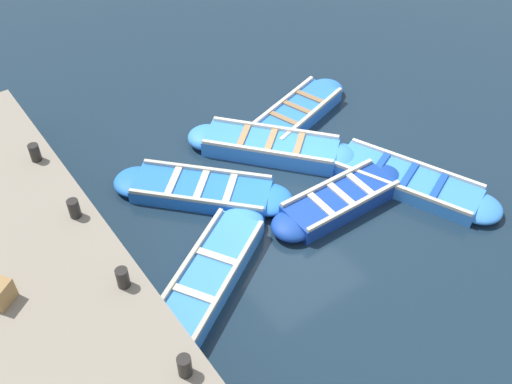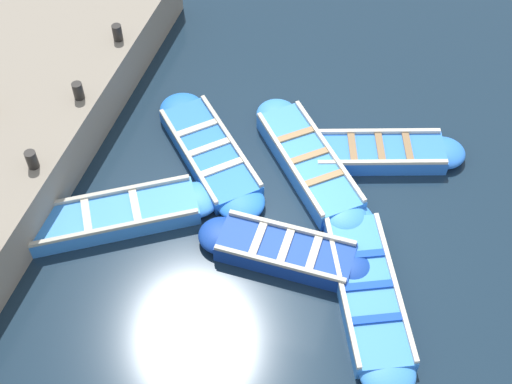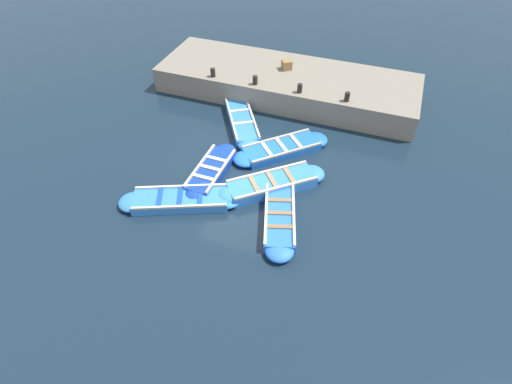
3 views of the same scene
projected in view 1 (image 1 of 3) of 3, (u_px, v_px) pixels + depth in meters
The scene contains 12 objects.
ground_plane at pixel (297, 192), 12.26m from camera, with size 120.00×120.00×0.00m, color #162838.
boat_outer_left at pixel (407, 181), 12.27m from camera, with size 2.35×3.93×0.35m.
boat_end_of_row at pixel (202, 190), 12.07m from camera, with size 3.21×3.32×0.35m.
boat_drifting at pixel (340, 201), 11.81m from camera, with size 3.21×0.91×0.41m.
boat_mid_row at pixel (297, 113), 13.97m from camera, with size 3.48×1.80×0.38m.
boat_broadside at pixel (206, 281), 10.37m from camera, with size 3.82×2.78×0.39m.
boat_stern_in at pixel (271, 147), 13.02m from camera, with size 3.09×3.42×0.43m.
quay_wall at pixel (23, 309), 9.52m from camera, with size 3.53×10.91×1.03m.
bollard_north at pixel (35, 153), 11.29m from camera, with size 0.20×0.20×0.35m, color black.
bollard_mid_north at pixel (74, 208), 10.20m from camera, with size 0.20×0.20×0.35m, color black.
bollard_mid_south at pixel (123, 278), 9.11m from camera, with size 0.20×0.20×0.35m, color black.
bollard_south at pixel (185, 366), 8.02m from camera, with size 0.20×0.20×0.35m, color black.
Camera 1 is at (5.90, 6.77, 8.39)m, focal length 42.00 mm.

